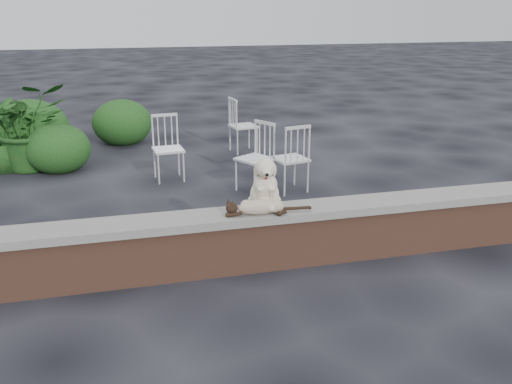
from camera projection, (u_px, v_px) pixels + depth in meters
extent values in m
plane|color=black|center=(276.00, 264.00, 5.50)|extent=(60.00, 60.00, 0.00)
cube|color=brown|center=(276.00, 241.00, 5.42)|extent=(6.00, 0.30, 0.50)
cube|color=slate|center=(276.00, 213.00, 5.33)|extent=(6.20, 0.40, 0.08)
imported|color=#144718|center=(28.00, 127.00, 8.49)|extent=(1.50, 1.41, 1.34)
imported|color=#144718|center=(1.00, 135.00, 8.41)|extent=(0.88, 0.88, 1.11)
ellipsoid|color=#144718|center=(58.00, 149.00, 8.48)|extent=(0.97, 0.89, 0.77)
ellipsoid|color=#144718|center=(31.00, 130.00, 9.27)|extent=(1.28, 1.17, 1.01)
ellipsoid|color=#144718|center=(122.00, 123.00, 10.17)|extent=(1.08, 0.99, 0.85)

